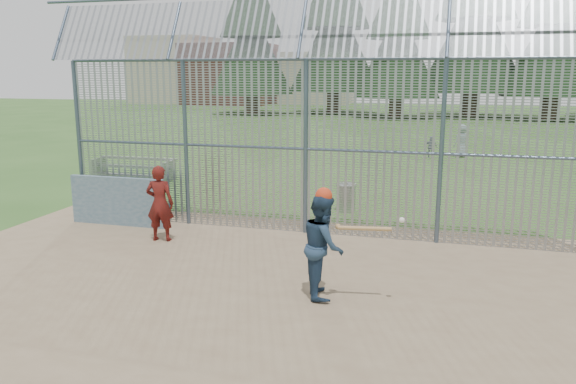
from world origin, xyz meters
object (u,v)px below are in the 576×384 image
(onlooker, at_px, (160,203))
(trash_can, at_px, (346,197))
(bleacher, at_px, (134,168))
(dugout_wall, at_px, (118,201))
(batter, at_px, (323,246))

(onlooker, bearing_deg, trash_can, -139.45)
(bleacher, bearing_deg, trash_can, -18.07)
(onlooker, height_order, bleacher, onlooker)
(bleacher, bearing_deg, dugout_wall, -62.65)
(batter, bearing_deg, trash_can, -11.26)
(batter, distance_m, onlooker, 4.67)
(dugout_wall, xyz_separation_m, bleacher, (-2.92, 5.65, -0.21))
(batter, relative_size, trash_can, 2.12)
(trash_can, relative_size, bleacher, 0.27)
(dugout_wall, xyz_separation_m, trash_can, (5.15, 3.01, -0.24))
(batter, relative_size, onlooker, 1.02)
(batter, xyz_separation_m, onlooker, (-4.16, 2.13, -0.02))
(onlooker, height_order, trash_can, onlooker)
(batter, distance_m, trash_can, 6.10)
(trash_can, bearing_deg, bleacher, 161.93)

